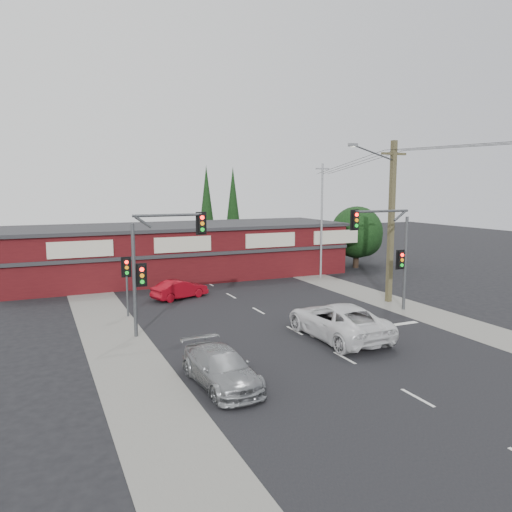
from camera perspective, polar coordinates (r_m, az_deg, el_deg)
name	(u,v)px	position (r m, az deg, el deg)	size (l,w,h in m)	color
ground	(292,329)	(25.75, 4.15, -8.36)	(120.00, 120.00, 0.00)	black
road_strip	(253,308)	(30.10, -0.37, -5.93)	(14.00, 70.00, 0.01)	black
verge_left	(107,323)	(27.91, -16.71, -7.38)	(3.00, 70.00, 0.02)	gray
verge_right	(369,295)	(34.31, 12.78, -4.39)	(3.00, 70.00, 0.02)	gray
stop_line	(366,329)	(26.35, 12.51, -8.12)	(6.50, 0.35, 0.01)	silver
white_suv	(338,321)	(24.43, 9.31, -7.30)	(2.80, 6.06, 1.68)	silver
silver_suv	(221,368)	(18.68, -4.03, -12.62)	(1.85, 4.56, 1.32)	gray
red_sedan	(180,289)	(32.81, -8.71, -3.77)	(1.30, 3.73, 1.23)	maroon
lane_dashes	(231,296)	(33.33, -2.86, -4.56)	(0.12, 54.79, 0.01)	silver
shop_building	(182,250)	(40.53, -8.49, 0.64)	(27.30, 8.40, 4.22)	#430D11
tree_cluster	(355,235)	(45.83, 11.30, 2.36)	(5.90, 5.10, 5.50)	#2D2116
conifer_near	(207,205)	(48.26, -5.66, 5.82)	(1.80, 1.80, 9.25)	#2D2116
conifer_far	(233,204)	(51.33, -2.64, 5.98)	(1.80, 1.80, 9.25)	#2D2116
traffic_mast_left	(156,255)	(24.57, -11.37, 0.09)	(3.77, 0.27, 5.97)	#47494C
traffic_mast_right	(390,244)	(29.57, 15.10, 1.31)	(3.96, 0.27, 5.97)	#47494C
pedestal_signal	(127,274)	(28.55, -14.58, -2.03)	(0.55, 0.27, 3.38)	#47494C
utility_pole	(390,216)	(31.93, 15.05, 4.39)	(4.38, 0.59, 10.00)	brown
steel_pole	(322,219)	(39.70, 7.51, 4.23)	(1.20, 0.16, 9.00)	gray
power_lines	(464,150)	(28.00, 22.67, 11.07)	(2.01, 29.00, 1.22)	black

